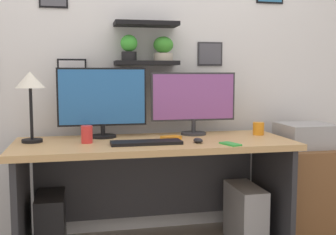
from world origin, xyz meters
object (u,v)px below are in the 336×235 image
object	(u,v)px
keyboard	(146,143)
scissors_tray	(171,138)
monitor_left	(102,100)
computer_tower_right	(245,215)
desk_lamp	(30,86)
water_cup	(87,134)
monitor_right	(193,100)
computer_tower_left	(51,224)
desk	(153,169)
cell_phone	(230,144)
computer_mouse	(198,140)
coffee_mug	(258,129)
printer	(306,135)
drawer_cabinet	(305,190)

from	to	relation	value
keyboard	scissors_tray	xyz separation A→B (m)	(0.19, 0.14, 0.00)
monitor_left	computer_tower_right	bearing A→B (deg)	-12.60
desk_lamp	water_cup	world-z (taller)	desk_lamp
monitor_left	computer_tower_right	distance (m)	1.27
monitor_right	computer_tower_left	xyz separation A→B (m)	(-1.00, -0.10, -0.80)
scissors_tray	desk_lamp	bearing A→B (deg)	174.98
desk	water_cup	world-z (taller)	water_cup
monitor_left	computer_tower_left	xyz separation A→B (m)	(-0.35, -0.10, -0.81)
water_cup	computer_tower_left	xyz separation A→B (m)	(-0.24, 0.12, -0.60)
cell_phone	scissors_tray	size ratio (longest dim) A/B	1.17
computer_mouse	monitor_left	bearing A→B (deg)	148.39
cell_phone	coffee_mug	bearing A→B (deg)	27.05
keyboard	printer	size ratio (longest dim) A/B	1.16
printer	computer_tower_right	size ratio (longest dim) A/B	0.93
coffee_mug	printer	distance (m)	0.38
computer_mouse	desk_lamp	distance (m)	1.11
coffee_mug	computer_tower_right	world-z (taller)	coffee_mug
desk	computer_tower_right	xyz separation A→B (m)	(0.64, -0.05, -0.34)
desk_lamp	coffee_mug	world-z (taller)	desk_lamp
drawer_cabinet	printer	xyz separation A→B (m)	(0.00, -0.00, 0.41)
monitor_left	printer	distance (m)	1.50
desk	drawer_cabinet	distance (m)	1.17
computer_mouse	coffee_mug	distance (m)	0.57
desk_lamp	scissors_tray	bearing A→B (deg)	-5.02
water_cup	keyboard	bearing A→B (deg)	-17.81
monitor_left	drawer_cabinet	bearing A→B (deg)	-4.63
desk	desk_lamp	bearing A→B (deg)	176.66
coffee_mug	keyboard	bearing A→B (deg)	-165.51
cell_phone	scissors_tray	xyz separation A→B (m)	(-0.31, 0.27, 0.01)
desk	computer_tower_left	xyz separation A→B (m)	(-0.67, 0.06, -0.35)
monitor_left	water_cup	distance (m)	0.32
monitor_right	drawer_cabinet	size ratio (longest dim) A/B	0.94
monitor_left	desk_lamp	bearing A→B (deg)	-165.75
coffee_mug	water_cup	world-z (taller)	water_cup
computer_mouse	water_cup	distance (m)	0.70
scissors_tray	computer_tower_left	world-z (taller)	scissors_tray
monitor_left	printer	xyz separation A→B (m)	(1.47, -0.12, -0.27)
cell_phone	coffee_mug	size ratio (longest dim) A/B	1.56
monitor_left	keyboard	distance (m)	0.48
computer_mouse	computer_tower_left	world-z (taller)	computer_mouse
desk	drawer_cabinet	world-z (taller)	desk
keyboard	drawer_cabinet	distance (m)	1.32
coffee_mug	computer_tower_right	bearing A→B (deg)	-143.33
keyboard	cell_phone	xyz separation A→B (m)	(0.50, -0.13, -0.01)
desk	coffee_mug	xyz separation A→B (m)	(0.77, 0.04, 0.25)
desk	keyboard	distance (m)	0.29
desk	monitor_left	bearing A→B (deg)	153.52
computer_tower_right	monitor_left	bearing A→B (deg)	167.40
scissors_tray	computer_tower_right	distance (m)	0.77
printer	desk	bearing A→B (deg)	-177.96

